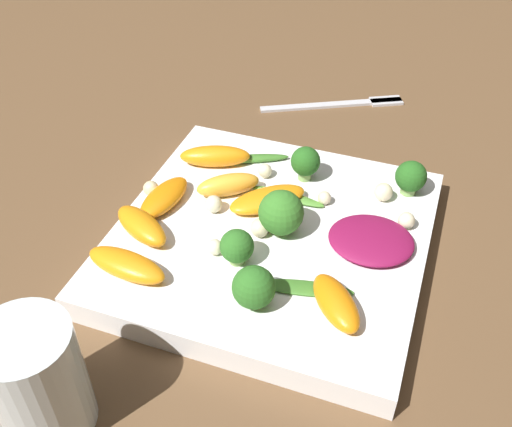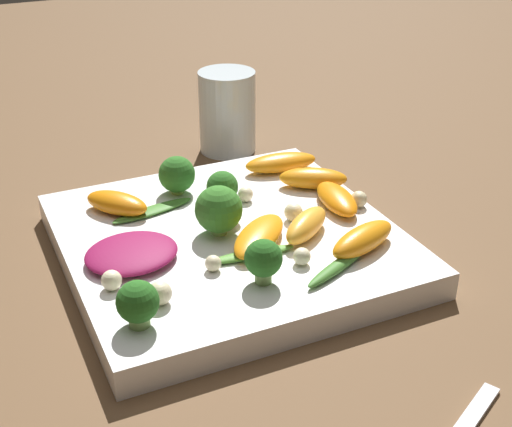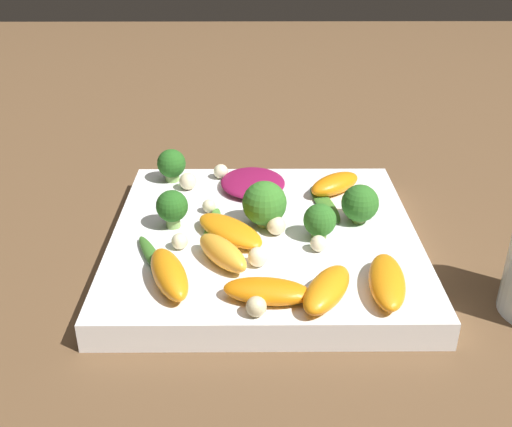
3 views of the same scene
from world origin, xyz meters
name	(u,v)px [view 2 (image 2 of 3)]	position (x,y,z in m)	size (l,w,h in m)	color
ground_plane	(229,255)	(0.00, 0.00, 0.00)	(2.40, 2.40, 0.00)	brown
plate	(229,243)	(0.00, 0.00, 0.01)	(0.28, 0.28, 0.03)	white
drinking_glass	(227,112)	(-0.23, 0.09, 0.05)	(0.07, 0.07, 0.10)	silver
radicchio_leaf_0	(131,253)	(0.01, -0.09, 0.03)	(0.08, 0.08, 0.01)	maroon
orange_segment_0	(335,197)	(0.00, 0.11, 0.03)	(0.07, 0.04, 0.02)	orange
orange_segment_1	(117,203)	(-0.08, -0.08, 0.04)	(0.07, 0.06, 0.02)	orange
orange_segment_2	(313,178)	(-0.05, 0.11, 0.04)	(0.06, 0.07, 0.02)	orange
orange_segment_3	(306,225)	(0.04, 0.06, 0.04)	(0.06, 0.07, 0.02)	#FCAD33
orange_segment_4	(363,239)	(0.08, 0.09, 0.04)	(0.05, 0.08, 0.02)	orange
orange_segment_5	(281,163)	(-0.10, 0.10, 0.03)	(0.04, 0.08, 0.02)	orange
orange_segment_6	(259,236)	(0.03, 0.02, 0.03)	(0.08, 0.08, 0.02)	orange
broccoli_floret_0	(177,175)	(-0.09, -0.02, 0.04)	(0.04, 0.04, 0.04)	#7A9E51
broccoli_floret_1	(221,212)	(0.00, -0.01, 0.05)	(0.04, 0.04, 0.04)	#84AD5B
broccoli_floret_2	(263,259)	(0.09, -0.01, 0.05)	(0.03, 0.03, 0.04)	#84AD5B
broccoli_floret_3	(138,303)	(0.10, -0.11, 0.04)	(0.03, 0.03, 0.04)	#84AD5B
broccoli_floret_4	(222,188)	(-0.05, 0.02, 0.04)	(0.03, 0.03, 0.03)	#7A9E51
arugula_sprig_0	(247,255)	(0.05, 0.00, 0.03)	(0.02, 0.08, 0.01)	#518E33
arugula_sprig_1	(339,265)	(0.10, 0.06, 0.03)	(0.05, 0.08, 0.01)	#3D7528
arugula_sprig_2	(153,210)	(-0.06, -0.05, 0.03)	(0.03, 0.09, 0.00)	#3D7528
macadamia_nut_0	(213,263)	(0.05, -0.04, 0.03)	(0.01, 0.01, 0.01)	beige
macadamia_nut_1	(246,194)	(-0.05, 0.04, 0.03)	(0.01, 0.01, 0.01)	beige
macadamia_nut_2	(294,212)	(0.01, 0.06, 0.03)	(0.02, 0.02, 0.02)	beige
macadamia_nut_3	(112,280)	(0.05, -0.12, 0.03)	(0.02, 0.02, 0.02)	beige
macadamia_nut_4	(160,293)	(0.08, -0.09, 0.03)	(0.02, 0.02, 0.02)	beige
macadamia_nut_5	(302,256)	(0.08, 0.03, 0.03)	(0.01, 0.01, 0.01)	beige
macadamia_nut_6	(359,199)	(0.01, 0.13, 0.03)	(0.02, 0.02, 0.02)	beige
macadamia_nut_7	(232,215)	(-0.01, 0.01, 0.03)	(0.02, 0.02, 0.02)	beige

